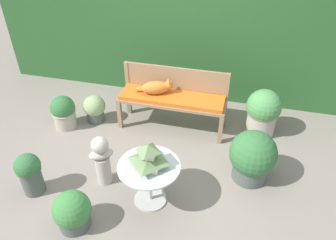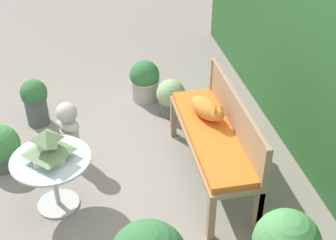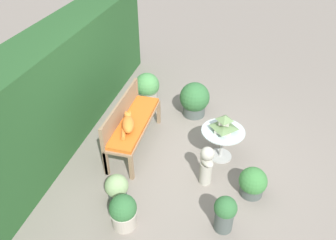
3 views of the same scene
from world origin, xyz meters
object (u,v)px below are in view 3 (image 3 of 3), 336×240
potted_plant_patio_mid (117,188)px  pagoda_birdhouse (224,124)px  potted_plant_table_near (225,213)px  patio_table (222,136)px  potted_plant_table_far (147,89)px  potted_plant_hedge_corner (123,212)px  garden_bust (206,164)px  potted_plant_bench_right (253,183)px  potted_plant_bench_left (195,100)px  garden_bench (134,124)px  cat (128,124)px

potted_plant_patio_mid → pagoda_birdhouse: bearing=-45.7°
potted_plant_patio_mid → potted_plant_table_near: bearing=-93.9°
patio_table → potted_plant_table_far: 2.05m
potted_plant_hedge_corner → garden_bust: bearing=-41.6°
pagoda_birdhouse → potted_plant_table_near: (-1.40, -0.21, -0.37)m
garden_bust → potted_plant_patio_mid: size_ratio=1.55×
garden_bust → potted_plant_bench_right: (-0.05, -0.70, -0.15)m
potted_plant_hedge_corner → potted_plant_bench_left: potted_plant_bench_left is taller
garden_bench → potted_plant_table_far: 1.32m
garden_bench → pagoda_birdhouse: size_ratio=4.55×
pagoda_birdhouse → potted_plant_bench_left: size_ratio=0.50×
potted_plant_bench_left → garden_bench: bearing=146.4°
garden_bench → patio_table: (0.10, -1.47, -0.05)m
potted_plant_table_far → potted_plant_bench_left: bearing=-95.8°
potted_plant_bench_left → potted_plant_table_far: bearing=84.2°
garden_bust → patio_table: bearing=-48.6°
potted_plant_hedge_corner → potted_plant_table_near: bearing=-77.7°
potted_plant_table_near → potted_plant_patio_mid: 1.54m
pagoda_birdhouse → garden_bust: (-0.64, 0.15, -0.30)m
patio_table → pagoda_birdhouse: 0.24m
garden_bust → potted_plant_table_near: size_ratio=1.23×
potted_plant_hedge_corner → potted_plant_bench_left: size_ratio=0.76×
garden_bench → garden_bust: (-0.54, -1.31, -0.11)m
potted_plant_bench_right → potted_plant_patio_mid: 1.96m
potted_plant_bench_right → potted_plant_table_far: potted_plant_table_far is taller
cat → potted_plant_table_far: (1.55, 0.18, -0.29)m
cat → potted_plant_patio_mid: cat is taller
pagoda_birdhouse → potted_plant_hedge_corner: pagoda_birdhouse is taller
potted_plant_table_near → potted_plant_table_far: size_ratio=0.78×
potted_plant_table_far → potted_plant_hedge_corner: 2.95m
patio_table → pagoda_birdhouse: (0.00, 0.00, 0.24)m
garden_bust → potted_plant_table_far: size_ratio=0.96×
cat → potted_plant_hedge_corner: (-1.34, -0.40, -0.39)m
garden_bench → cat: size_ratio=2.92×
garden_bench → cat: 0.30m
cat → garden_bench: bearing=-22.7°
garden_bench → potted_plant_table_near: bearing=-127.7°
garden_bench → patio_table: garden_bench is taller
potted_plant_patio_mid → cat: bearing=9.1°
patio_table → potted_plant_bench_right: patio_table is taller
garden_bench → potted_plant_patio_mid: garden_bench is taller
potted_plant_table_far → potted_plant_bench_left: potted_plant_table_far is taller
potted_plant_table_far → potted_plant_bench_right: bearing=-130.8°
pagoda_birdhouse → potted_plant_table_near: pagoda_birdhouse is taller
garden_bust → potted_plant_table_near: bearing=170.6°
garden_bust → potted_plant_table_near: (-0.76, -0.37, -0.06)m
garden_bench → pagoda_birdhouse: (0.10, -1.47, 0.19)m
cat → garden_bust: (-0.30, -1.32, -0.28)m
potted_plant_bench_left → potted_plant_patio_mid: bearing=164.7°
patio_table → potted_plant_table_near: (-1.40, -0.21, -0.13)m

